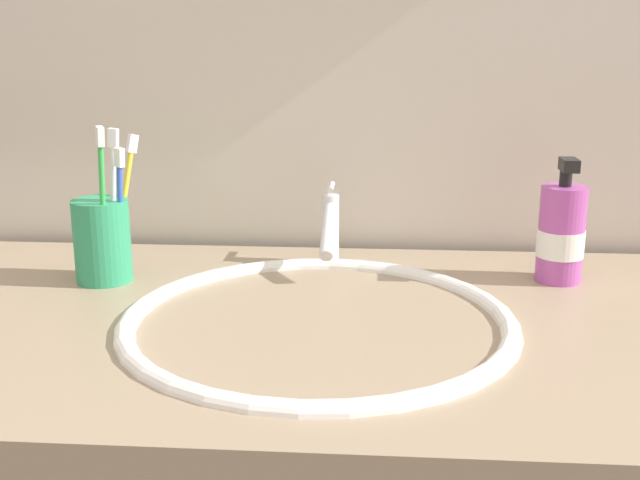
% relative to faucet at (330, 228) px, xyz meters
% --- Properties ---
extents(tiled_wall_back, '(2.32, 0.04, 2.40)m').
position_rel_faucet_xyz_m(tiled_wall_back, '(-0.01, 0.14, 0.30)').
color(tiled_wall_back, beige).
rests_on(tiled_wall_back, ground).
extents(sink_basin, '(0.46, 0.46, 0.11)m').
position_rel_faucet_xyz_m(sink_basin, '(-0.00, -0.22, -0.09)').
color(sink_basin, white).
rests_on(sink_basin, vanity_counter).
extents(faucet, '(0.02, 0.14, 0.11)m').
position_rel_faucet_xyz_m(faucet, '(0.00, 0.00, 0.00)').
color(faucet, silver).
rests_on(faucet, sink_basin).
extents(toothbrush_cup, '(0.07, 0.07, 0.11)m').
position_rel_faucet_xyz_m(toothbrush_cup, '(-0.29, -0.08, -0.00)').
color(toothbrush_cup, '#2D9966').
rests_on(toothbrush_cup, vanity_counter).
extents(toothbrush_yellow, '(0.04, 0.04, 0.19)m').
position_rel_faucet_xyz_m(toothbrush_yellow, '(-0.27, -0.06, 0.05)').
color(toothbrush_yellow, yellow).
rests_on(toothbrush_yellow, toothbrush_cup).
extents(toothbrush_green, '(0.03, 0.04, 0.20)m').
position_rel_faucet_xyz_m(toothbrush_green, '(-0.28, -0.11, 0.06)').
color(toothbrush_green, green).
rests_on(toothbrush_green, toothbrush_cup).
extents(toothbrush_blue, '(0.02, 0.02, 0.17)m').
position_rel_faucet_xyz_m(toothbrush_blue, '(-0.26, -0.09, 0.05)').
color(toothbrush_blue, blue).
rests_on(toothbrush_blue, toothbrush_cup).
extents(toothbrush_white, '(0.03, 0.01, 0.20)m').
position_rel_faucet_xyz_m(toothbrush_white, '(-0.28, -0.08, 0.06)').
color(toothbrush_white, white).
rests_on(toothbrush_white, toothbrush_cup).
extents(soap_dispenser, '(0.06, 0.06, 0.17)m').
position_rel_faucet_xyz_m(soap_dispenser, '(0.31, -0.04, 0.01)').
color(soap_dispenser, '#B24CA5').
rests_on(soap_dispenser, vanity_counter).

